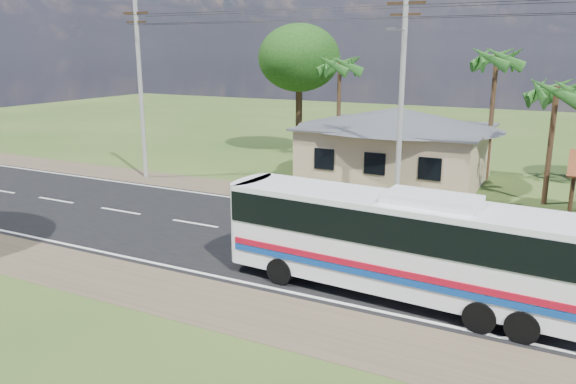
# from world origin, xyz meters

# --- Properties ---
(ground) EXTENTS (120.00, 120.00, 0.00)m
(ground) POSITION_xyz_m (0.00, 0.00, 0.00)
(ground) COLOR #2A4619
(ground) RESTS_ON ground
(road) EXTENTS (120.00, 16.00, 0.03)m
(road) POSITION_xyz_m (0.00, 0.00, 0.01)
(road) COLOR black
(road) RESTS_ON ground
(house) EXTENTS (12.40, 10.00, 5.00)m
(house) POSITION_xyz_m (1.00, 13.00, 2.64)
(house) COLOR tan
(house) RESTS_ON ground
(utility_poles) EXTENTS (32.80, 2.22, 11.00)m
(utility_poles) POSITION_xyz_m (2.67, 6.49, 5.77)
(utility_poles) COLOR #9E9E99
(utility_poles) RESTS_ON ground
(palm_near) EXTENTS (2.80, 2.80, 6.70)m
(palm_near) POSITION_xyz_m (9.50, 11.00, 5.71)
(palm_near) COLOR #47301E
(palm_near) RESTS_ON ground
(palm_mid) EXTENTS (2.80, 2.80, 8.20)m
(palm_mid) POSITION_xyz_m (6.00, 15.50, 7.16)
(palm_mid) COLOR #47301E
(palm_mid) RESTS_ON ground
(palm_far) EXTENTS (2.80, 2.80, 7.70)m
(palm_far) POSITION_xyz_m (-4.00, 16.00, 6.68)
(palm_far) COLOR #47301E
(palm_far) RESTS_ON ground
(tree_behind_house) EXTENTS (6.00, 6.00, 9.61)m
(tree_behind_house) POSITION_xyz_m (-8.00, 18.00, 7.12)
(tree_behind_house) COLOR #47301E
(tree_behind_house) RESTS_ON ground
(coach_bus) EXTENTS (11.44, 3.11, 3.51)m
(coach_bus) POSITION_xyz_m (5.95, -3.37, 2.01)
(coach_bus) COLOR white
(coach_bus) RESTS_ON ground
(motorcycle) EXTENTS (1.84, 1.26, 0.91)m
(motorcycle) POSITION_xyz_m (9.21, 4.80, 0.46)
(motorcycle) COLOR black
(motorcycle) RESTS_ON ground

